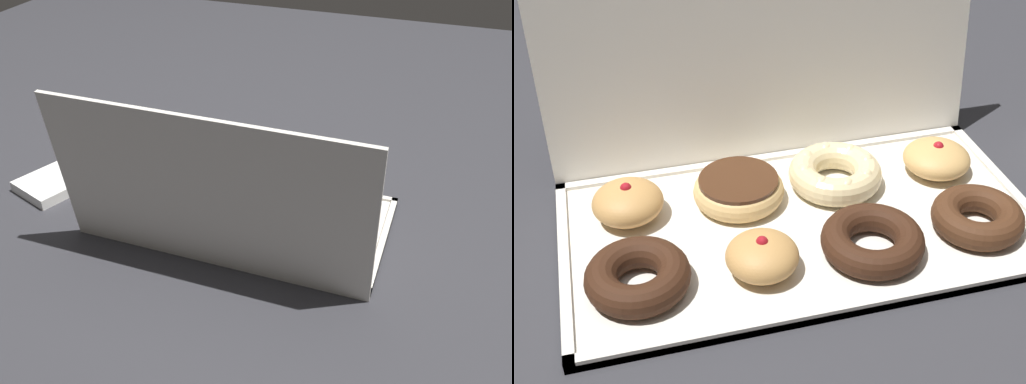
% 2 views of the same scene
% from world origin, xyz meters
% --- Properties ---
extents(ground_plane, '(3.00, 3.00, 0.00)m').
position_xyz_m(ground_plane, '(0.00, 0.00, 0.00)').
color(ground_plane, '#333338').
extents(donut_box, '(0.57, 0.30, 0.01)m').
position_xyz_m(donut_box, '(0.00, 0.00, 0.01)').
color(donut_box, silver).
rests_on(donut_box, ground).
extents(box_lid_open, '(0.57, 0.05, 0.31)m').
position_xyz_m(box_lid_open, '(0.00, 0.18, 0.16)').
color(box_lid_open, silver).
rests_on(box_lid_open, ground).
extents(chocolate_cake_ring_donut_0, '(0.11, 0.11, 0.04)m').
position_xyz_m(chocolate_cake_ring_donut_0, '(-0.20, -0.06, 0.03)').
color(chocolate_cake_ring_donut_0, '#381E11').
rests_on(chocolate_cake_ring_donut_0, donut_box).
extents(jelly_filled_donut_1, '(0.08, 0.08, 0.05)m').
position_xyz_m(jelly_filled_donut_1, '(-0.07, -0.07, 0.03)').
color(jelly_filled_donut_1, tan).
rests_on(jelly_filled_donut_1, donut_box).
extents(chocolate_cake_ring_donut_2, '(0.12, 0.12, 0.03)m').
position_xyz_m(chocolate_cake_ring_donut_2, '(0.06, -0.07, 0.03)').
color(chocolate_cake_ring_donut_2, '#381E11').
rests_on(chocolate_cake_ring_donut_2, donut_box).
extents(chocolate_cake_ring_donut_3, '(0.11, 0.11, 0.03)m').
position_xyz_m(chocolate_cake_ring_donut_3, '(0.20, -0.06, 0.03)').
color(chocolate_cake_ring_donut_3, '#472816').
rests_on(chocolate_cake_ring_donut_3, donut_box).
extents(jelly_filled_donut_4, '(0.09, 0.09, 0.05)m').
position_xyz_m(jelly_filled_donut_4, '(-0.20, 0.07, 0.03)').
color(jelly_filled_donut_4, tan).
rests_on(jelly_filled_donut_4, donut_box).
extents(chocolate_frosted_donut_5, '(0.11, 0.11, 0.03)m').
position_xyz_m(chocolate_frosted_donut_5, '(-0.06, 0.06, 0.03)').
color(chocolate_frosted_donut_5, '#E5B770').
rests_on(chocolate_frosted_donut_5, donut_box).
extents(cruller_donut_6, '(0.12, 0.12, 0.04)m').
position_xyz_m(cruller_donut_6, '(0.06, 0.06, 0.03)').
color(cruller_donut_6, beige).
rests_on(cruller_donut_6, donut_box).
extents(jelly_filled_donut_7, '(0.09, 0.09, 0.05)m').
position_xyz_m(jelly_filled_donut_7, '(0.20, 0.06, 0.03)').
color(jelly_filled_donut_7, tan).
rests_on(jelly_filled_donut_7, donut_box).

